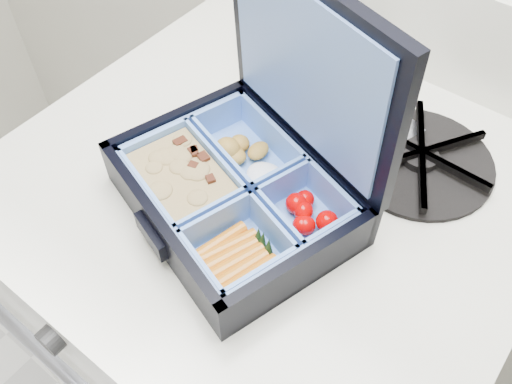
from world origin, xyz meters
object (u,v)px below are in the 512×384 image
Objects in this scene: bento_box at (234,193)px; burner_grate at (420,156)px; stove at (274,327)px; fork at (344,164)px.

bento_box is 0.21m from burner_grate.
fork is at bearing 35.56° from stove.
bento_box reaches higher than stove.
burner_grate is at bearing 38.24° from stove.
stove is 0.45m from burner_grate.
fork is (-0.06, -0.05, -0.01)m from burner_grate.
stove is 0.45m from bento_box.
bento_box reaches higher than fork.
burner_grate is (0.12, 0.17, -0.01)m from bento_box.
burner_grate reaches higher than stove.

